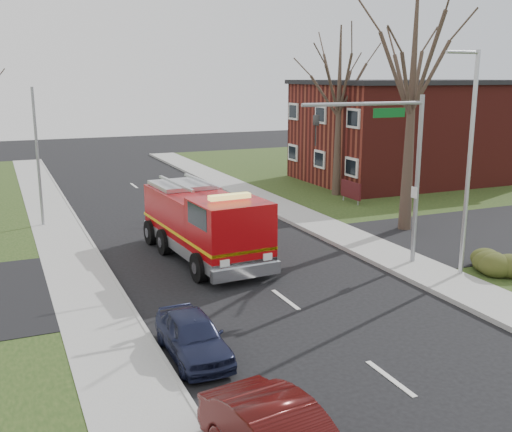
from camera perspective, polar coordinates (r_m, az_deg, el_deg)
name	(u,v)px	position (r m, az deg, el deg)	size (l,w,h in m)	color
ground	(285,300)	(20.76, 2.83, -7.98)	(120.00, 120.00, 0.00)	black
sidewalk_right	(431,275)	(23.99, 16.29, -5.37)	(2.40, 80.00, 0.15)	gray
sidewalk_left	(102,327)	(19.00, -14.47, -10.22)	(2.40, 80.00, 0.15)	gray
brick_building	(412,131)	(45.02, 14.61, 7.86)	(15.40, 10.40, 7.25)	maroon
health_center_sign	(351,190)	(36.05, 9.03, 2.44)	(0.12, 2.00, 1.40)	#451014
hedge_corner	(507,260)	(25.01, 22.79, -3.92)	(2.80, 2.00, 0.90)	#303B15
bare_tree_near	(413,78)	(29.56, 14.72, 12.61)	(6.00, 6.00, 12.00)	#3D2E24
bare_tree_far	(339,93)	(37.84, 7.92, 11.52)	(5.25, 5.25, 10.50)	#3D2E24
traffic_signal_mast	(392,151)	(23.54, 12.81, 6.07)	(5.29, 0.18, 6.80)	gray
streetlight_pole	(468,159)	(23.26, 19.57, 5.17)	(1.48, 0.16, 8.40)	#B7BABF
utility_pole_far	(38,159)	(31.63, -20.06, 5.13)	(0.14, 0.14, 7.00)	gray
fire_engine	(205,225)	(24.95, -4.91, -0.89)	(3.47, 8.10, 3.20)	#9A070A
parked_car_maroon	(193,336)	(16.67, -6.03, -11.25)	(1.44, 3.59, 1.22)	#191D37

